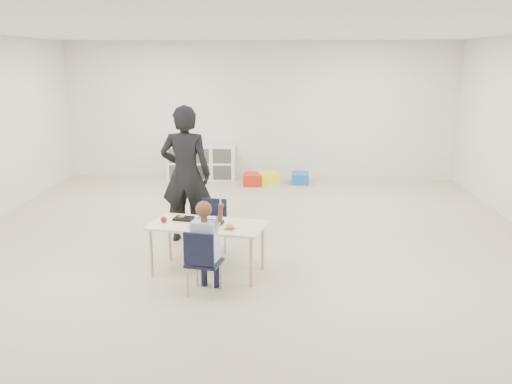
{
  "coord_description": "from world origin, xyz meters",
  "views": [
    {
      "loc": [
        0.48,
        -6.67,
        2.41
      ],
      "look_at": [
        0.16,
        -0.28,
        0.85
      ],
      "focal_mm": 38.0,
      "sensor_mm": 36.0,
      "label": 1
    }
  ],
  "objects_px": {
    "table": "(208,248)",
    "chair_near": "(204,261)",
    "cubby_shelf": "(201,163)",
    "adult": "(186,174)",
    "child": "(204,243)"
  },
  "relations": [
    {
      "from": "table",
      "to": "chair_near",
      "type": "relative_size",
      "value": 1.96
    },
    {
      "from": "table",
      "to": "chair_near",
      "type": "xyz_separation_m",
      "value": [
        0.04,
        -0.56,
        0.06
      ]
    },
    {
      "from": "chair_near",
      "to": "cubby_shelf",
      "type": "bearing_deg",
      "value": 110.25
    },
    {
      "from": "chair_near",
      "to": "adult",
      "type": "relative_size",
      "value": 0.38
    },
    {
      "from": "table",
      "to": "cubby_shelf",
      "type": "height_order",
      "value": "cubby_shelf"
    },
    {
      "from": "table",
      "to": "chair_near",
      "type": "distance_m",
      "value": 0.57
    },
    {
      "from": "table",
      "to": "adult",
      "type": "height_order",
      "value": "adult"
    },
    {
      "from": "child",
      "to": "cubby_shelf",
      "type": "bearing_deg",
      "value": 110.25
    },
    {
      "from": "child",
      "to": "cubby_shelf",
      "type": "height_order",
      "value": "child"
    },
    {
      "from": "adult",
      "to": "cubby_shelf",
      "type": "bearing_deg",
      "value": -82.24
    },
    {
      "from": "chair_near",
      "to": "child",
      "type": "height_order",
      "value": "child"
    },
    {
      "from": "table",
      "to": "chair_near",
      "type": "height_order",
      "value": "chair_near"
    },
    {
      "from": "table",
      "to": "child",
      "type": "relative_size",
      "value": 1.25
    },
    {
      "from": "child",
      "to": "adult",
      "type": "bearing_deg",
      "value": 117.15
    },
    {
      "from": "child",
      "to": "cubby_shelf",
      "type": "relative_size",
      "value": 0.8
    }
  ]
}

